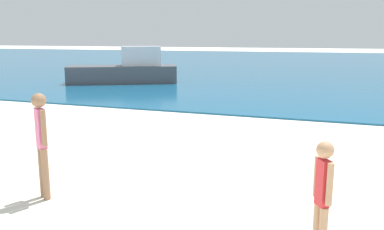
# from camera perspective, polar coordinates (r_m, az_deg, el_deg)

# --- Properties ---
(water) EXTENTS (160.00, 60.00, 0.06)m
(water) POSITION_cam_1_polar(r_m,az_deg,el_deg) (42.93, 16.37, 7.17)
(water) COLOR #14567F
(water) RESTS_ON ground
(person_standing) EXTENTS (0.35, 0.25, 1.74)m
(person_standing) POSITION_cam_1_polar(r_m,az_deg,el_deg) (6.82, -20.68, -3.30)
(person_standing) COLOR #936B4C
(person_standing) RESTS_ON ground
(person_distant) EXTENTS (0.22, 0.30, 1.47)m
(person_distant) POSITION_cam_1_polar(r_m,az_deg,el_deg) (4.82, 18.08, -10.91)
(person_distant) COLOR tan
(person_distant) RESTS_ON ground
(boat_near) EXTENTS (6.20, 4.45, 2.04)m
(boat_near) POSITION_cam_1_polar(r_m,az_deg,el_deg) (23.01, -9.32, 6.33)
(boat_near) COLOR #4C4C51
(boat_near) RESTS_ON water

